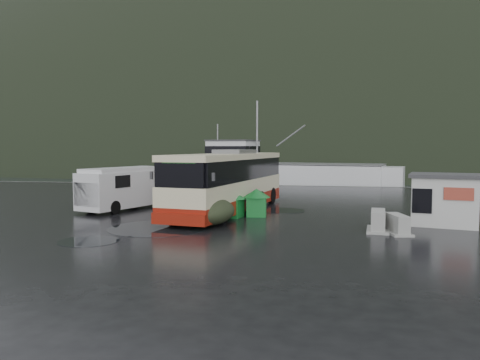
% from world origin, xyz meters
% --- Properties ---
extents(ground, '(160.00, 160.00, 0.00)m').
position_xyz_m(ground, '(0.00, 0.00, 0.00)').
color(ground, black).
rests_on(ground, ground).
extents(harbor_water, '(300.00, 180.00, 0.02)m').
position_xyz_m(harbor_water, '(0.00, 110.00, 0.00)').
color(harbor_water, black).
rests_on(harbor_water, ground).
extents(quay_edge, '(160.00, 0.60, 1.50)m').
position_xyz_m(quay_edge, '(0.00, 20.00, 0.00)').
color(quay_edge, '#999993').
rests_on(quay_edge, ground).
extents(headland, '(780.00, 540.00, 570.00)m').
position_xyz_m(headland, '(10.00, 250.00, 0.00)').
color(headland, black).
rests_on(headland, ground).
extents(coach_bus, '(4.93, 12.30, 3.38)m').
position_xyz_m(coach_bus, '(0.43, 2.08, 0.00)').
color(coach_bus, beige).
rests_on(coach_bus, ground).
extents(white_van, '(3.70, 6.02, 2.37)m').
position_xyz_m(white_van, '(-5.52, 1.98, 0.00)').
color(white_van, silver).
rests_on(white_van, ground).
extents(waste_bin_left, '(1.14, 1.14, 1.33)m').
position_xyz_m(waste_bin_left, '(1.00, 0.17, 0.00)').
color(waste_bin_left, '#137029').
rests_on(waste_bin_left, ground).
extents(waste_bin_right, '(1.08, 1.08, 1.40)m').
position_xyz_m(waste_bin_right, '(2.14, 0.70, 0.00)').
color(waste_bin_right, '#137029').
rests_on(waste_bin_right, ground).
extents(dome_tent, '(2.61, 3.38, 1.23)m').
position_xyz_m(dome_tent, '(0.40, -2.30, 0.00)').
color(dome_tent, '#2B341F').
rests_on(dome_tent, ground).
extents(ticket_kiosk, '(3.40, 2.88, 2.31)m').
position_xyz_m(ticket_kiosk, '(10.78, -0.57, 0.00)').
color(ticket_kiosk, silver).
rests_on(ticket_kiosk, ground).
extents(jersey_barrier_a, '(1.10, 1.71, 0.79)m').
position_xyz_m(jersey_barrier_a, '(8.41, -3.08, 0.00)').
color(jersey_barrier_a, '#999993').
rests_on(jersey_barrier_a, ground).
extents(jersey_barrier_b, '(1.07, 1.85, 0.88)m').
position_xyz_m(jersey_barrier_b, '(7.71, -2.62, 0.00)').
color(jersey_barrier_b, '#999993').
rests_on(jersey_barrier_b, ground).
extents(fishing_trawler, '(25.01, 10.49, 9.77)m').
position_xyz_m(fishing_trawler, '(1.11, 26.83, 0.00)').
color(fishing_trawler, silver).
rests_on(fishing_trawler, ground).
extents(puddles, '(8.73, 12.10, 0.01)m').
position_xyz_m(puddles, '(-0.77, -2.63, 0.01)').
color(puddles, black).
rests_on(puddles, ground).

